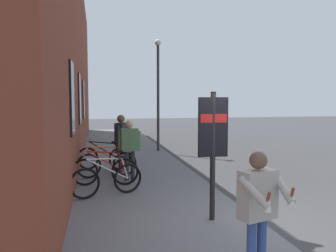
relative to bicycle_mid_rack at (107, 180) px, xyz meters
name	(u,v)px	position (x,y,z in m)	size (l,w,h in m)	color
ground	(207,164)	(3.77, -3.74, -0.51)	(60.00, 60.00, 0.00)	#38383A
sidewalk_pavement	(127,156)	(5.77, -0.99, -0.45)	(24.00, 3.50, 0.12)	slate
station_facade	(75,63)	(6.76, 1.06, 3.39)	(22.00, 0.65, 7.80)	brown
bicycle_mid_rack	(107,180)	(0.00, 0.00, 0.00)	(0.67, 1.71, 0.97)	black
bicycle_under_window	(105,171)	(1.00, 0.02, 0.00)	(0.48, 1.76, 0.97)	black
bicycle_end_of_row	(107,164)	(1.97, -0.07, 0.00)	(0.48, 1.76, 0.97)	black
bicycle_leaning_wall	(104,158)	(3.00, 0.01, 0.00)	(0.65, 1.71, 0.97)	black
transit_info_sign	(213,135)	(-1.99, -1.88, 1.21)	(0.12, 0.55, 2.40)	black
pedestrian_crossing_street	(121,137)	(2.57, -0.52, 0.70)	(0.63, 0.44, 1.79)	#26262D
pedestrian_near_bus	(130,144)	(1.44, -0.67, 0.64)	(0.28, 0.64, 1.68)	#26262D
tourist_with_hotdogs	(259,202)	(-4.17, -1.69, 0.62)	(0.65, 0.65, 1.63)	#334C8C
street_lamp	(158,85)	(6.64, -2.44, 2.51)	(0.28, 0.28, 4.85)	#333338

